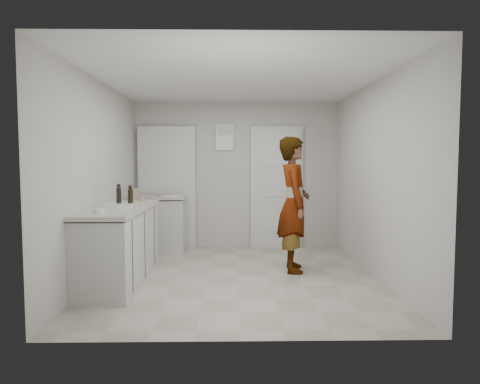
{
  "coord_description": "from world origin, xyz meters",
  "views": [
    {
      "loc": [
        -0.07,
        -5.41,
        1.47
      ],
      "look_at": [
        0.04,
        0.4,
        1.06
      ],
      "focal_mm": 32.0,
      "sensor_mm": 36.0,
      "label": 1
    }
  ],
  "objects_px": {
    "oil_cruet_a": "(130,196)",
    "egg_bowl": "(99,211)",
    "oil_cruet_b": "(119,195)",
    "person": "(294,204)",
    "cake_mix_box": "(134,194)",
    "baking_dish": "(118,207)",
    "spice_jar": "(142,199)"
  },
  "relations": [
    {
      "from": "person",
      "to": "oil_cruet_a",
      "type": "bearing_deg",
      "value": 98.8
    },
    {
      "from": "person",
      "to": "spice_jar",
      "type": "relative_size",
      "value": 24.41
    },
    {
      "from": "spice_jar",
      "to": "oil_cruet_a",
      "type": "bearing_deg",
      "value": -93.72
    },
    {
      "from": "cake_mix_box",
      "to": "egg_bowl",
      "type": "relative_size",
      "value": 1.38
    },
    {
      "from": "oil_cruet_a",
      "to": "cake_mix_box",
      "type": "bearing_deg",
      "value": 99.46
    },
    {
      "from": "person",
      "to": "baking_dish",
      "type": "bearing_deg",
      "value": 109.58
    },
    {
      "from": "cake_mix_box",
      "to": "baking_dish",
      "type": "distance_m",
      "value": 1.14
    },
    {
      "from": "egg_bowl",
      "to": "person",
      "type": "bearing_deg",
      "value": 27.05
    },
    {
      "from": "oil_cruet_b",
      "to": "cake_mix_box",
      "type": "bearing_deg",
      "value": 90.07
    },
    {
      "from": "spice_jar",
      "to": "oil_cruet_a",
      "type": "xyz_separation_m",
      "value": [
        -0.04,
        -0.54,
        0.08
      ]
    },
    {
      "from": "oil_cruet_a",
      "to": "egg_bowl",
      "type": "distance_m",
      "value": 0.88
    },
    {
      "from": "person",
      "to": "cake_mix_box",
      "type": "bearing_deg",
      "value": 80.69
    },
    {
      "from": "cake_mix_box",
      "to": "egg_bowl",
      "type": "xyz_separation_m",
      "value": [
        -0.02,
        -1.56,
        -0.06
      ]
    },
    {
      "from": "person",
      "to": "oil_cruet_b",
      "type": "distance_m",
      "value": 2.27
    },
    {
      "from": "person",
      "to": "oil_cruet_b",
      "type": "bearing_deg",
      "value": 101.31
    },
    {
      "from": "cake_mix_box",
      "to": "oil_cruet_a",
      "type": "xyz_separation_m",
      "value": [
        0.12,
        -0.7,
        0.04
      ]
    },
    {
      "from": "cake_mix_box",
      "to": "oil_cruet_a",
      "type": "distance_m",
      "value": 0.71
    },
    {
      "from": "person",
      "to": "egg_bowl",
      "type": "distance_m",
      "value": 2.53
    },
    {
      "from": "egg_bowl",
      "to": "spice_jar",
      "type": "bearing_deg",
      "value": 83.16
    },
    {
      "from": "oil_cruet_b",
      "to": "spice_jar",
      "type": "bearing_deg",
      "value": 77.14
    },
    {
      "from": "person",
      "to": "baking_dish",
      "type": "height_order",
      "value": "person"
    },
    {
      "from": "oil_cruet_a",
      "to": "oil_cruet_b",
      "type": "xyz_separation_m",
      "value": [
        -0.12,
        -0.12,
        0.01
      ]
    },
    {
      "from": "spice_jar",
      "to": "egg_bowl",
      "type": "xyz_separation_m",
      "value": [
        -0.17,
        -1.41,
        -0.01
      ]
    },
    {
      "from": "baking_dish",
      "to": "egg_bowl",
      "type": "distance_m",
      "value": 0.44
    },
    {
      "from": "person",
      "to": "cake_mix_box",
      "type": "distance_m",
      "value": 2.27
    },
    {
      "from": "cake_mix_box",
      "to": "egg_bowl",
      "type": "distance_m",
      "value": 1.56
    },
    {
      "from": "oil_cruet_a",
      "to": "egg_bowl",
      "type": "height_order",
      "value": "oil_cruet_a"
    },
    {
      "from": "person",
      "to": "spice_jar",
      "type": "xyz_separation_m",
      "value": [
        -2.08,
        0.26,
        0.06
      ]
    },
    {
      "from": "cake_mix_box",
      "to": "oil_cruet_b",
      "type": "distance_m",
      "value": 0.81
    },
    {
      "from": "oil_cruet_a",
      "to": "oil_cruet_b",
      "type": "distance_m",
      "value": 0.16
    },
    {
      "from": "oil_cruet_b",
      "to": "baking_dish",
      "type": "distance_m",
      "value": 0.35
    },
    {
      "from": "person",
      "to": "egg_bowl",
      "type": "height_order",
      "value": "person"
    }
  ]
}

